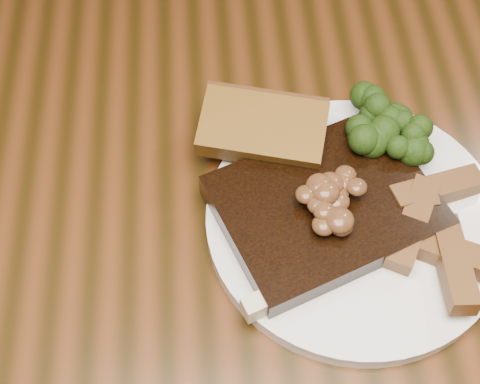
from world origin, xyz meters
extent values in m
cube|color=#4E260F|center=(0.00, 0.00, 0.73)|extent=(1.60, 0.90, 0.04)
cylinder|color=black|center=(0.21, 0.88, 0.18)|extent=(0.04, 0.04, 0.37)
cylinder|color=black|center=(0.11, 0.59, 0.18)|extent=(0.04, 0.04, 0.37)
cylinder|color=black|center=(-0.18, 0.69, 0.18)|extent=(0.04, 0.04, 0.37)
cylinder|color=white|center=(0.08, -0.02, 0.76)|extent=(0.30, 0.30, 0.01)
cube|color=black|center=(0.06, -0.02, 0.77)|extent=(0.21, 0.19, 0.03)
cube|color=beige|center=(0.06, -0.08, 0.77)|extent=(0.16, 0.07, 0.02)
cube|color=brown|center=(0.01, 0.06, 0.77)|extent=(0.12, 0.09, 0.02)
camera|label=1|loc=(-0.03, -0.30, 1.26)|focal=50.00mm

